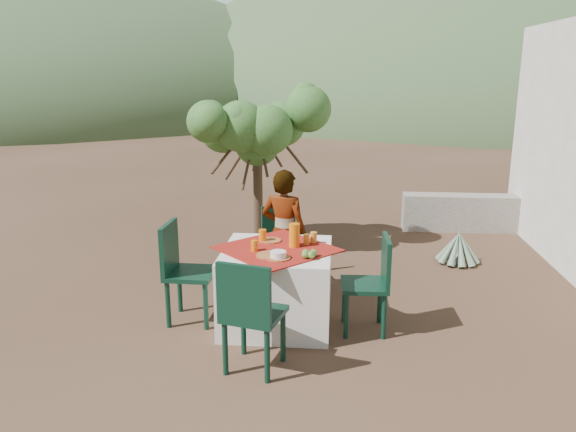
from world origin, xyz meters
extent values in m
plane|color=#332217|center=(0.00, 0.00, 0.00)|extent=(160.00, 160.00, 0.00)
cube|color=white|center=(0.72, -0.10, 0.38)|extent=(1.02, 1.02, 0.75)
cube|color=maroon|center=(0.72, -0.10, 0.76)|extent=(1.30, 1.30, 0.01)
cylinder|color=black|center=(0.58, 0.76, 0.22)|extent=(0.04, 0.04, 0.43)
cylinder|color=black|center=(0.88, 0.88, 0.22)|extent=(0.04, 0.04, 0.43)
cylinder|color=black|center=(0.46, 1.06, 0.22)|extent=(0.04, 0.04, 0.43)
cylinder|color=black|center=(0.76, 1.18, 0.22)|extent=(0.04, 0.04, 0.43)
cube|color=black|center=(0.67, 0.97, 0.43)|extent=(0.53, 0.53, 0.04)
cube|color=black|center=(0.60, 1.14, 0.66)|extent=(0.39, 0.19, 0.42)
cylinder|color=black|center=(0.85, -0.84, 0.24)|extent=(0.05, 0.05, 0.48)
cylinder|color=black|center=(0.50, -0.75, 0.24)|extent=(0.05, 0.05, 0.48)
cylinder|color=black|center=(0.76, -1.19, 0.24)|extent=(0.05, 0.05, 0.48)
cylinder|color=black|center=(0.41, -1.10, 0.24)|extent=(0.05, 0.05, 0.48)
cube|color=black|center=(0.63, -0.97, 0.48)|extent=(0.55, 0.55, 0.04)
cube|color=black|center=(0.58, -1.17, 0.74)|extent=(0.44, 0.15, 0.47)
cylinder|color=black|center=(0.06, -0.31, 0.24)|extent=(0.05, 0.05, 0.49)
cylinder|color=black|center=(0.07, 0.06, 0.24)|extent=(0.05, 0.05, 0.49)
cylinder|color=black|center=(-0.31, -0.30, 0.24)|extent=(0.05, 0.05, 0.49)
cylinder|color=black|center=(-0.30, 0.07, 0.24)|extent=(0.05, 0.05, 0.49)
cube|color=black|center=(-0.12, -0.12, 0.49)|extent=(0.47, 0.47, 0.04)
cube|color=black|center=(-0.32, -0.12, 0.75)|extent=(0.06, 0.46, 0.48)
cylinder|color=black|center=(1.37, -0.03, 0.23)|extent=(0.04, 0.04, 0.46)
cylinder|color=black|center=(1.38, -0.38, 0.23)|extent=(0.04, 0.04, 0.46)
cylinder|color=black|center=(1.71, -0.02, 0.23)|extent=(0.04, 0.04, 0.46)
cylinder|color=black|center=(1.72, -0.36, 0.23)|extent=(0.04, 0.04, 0.46)
cube|color=black|center=(1.55, -0.20, 0.46)|extent=(0.44, 0.44, 0.04)
cube|color=black|center=(1.74, -0.19, 0.70)|extent=(0.06, 0.43, 0.45)
imported|color=#8C6651|center=(0.72, 0.62, 0.70)|extent=(0.58, 0.46, 1.39)
cylinder|color=#4A3625|center=(0.22, 2.16, 0.73)|extent=(0.13, 0.13, 1.46)
sphere|color=#306324|center=(0.22, 2.16, 1.46)|extent=(0.63, 0.63, 0.63)
sphere|color=#306324|center=(0.79, 2.16, 1.62)|extent=(0.58, 0.58, 0.58)
sphere|color=#306324|center=(-0.30, 2.27, 1.56)|extent=(0.54, 0.54, 0.54)
sphere|color=#306324|center=(0.32, 2.74, 1.67)|extent=(0.56, 0.56, 0.56)
sphere|color=#306324|center=(0.27, 1.64, 1.51)|extent=(0.50, 0.50, 0.50)
sphere|color=slate|center=(2.83, 1.84, 0.04)|extent=(0.18, 0.18, 0.18)
cone|color=slate|center=(2.83, 1.84, 0.27)|extent=(0.10, 0.10, 0.52)
cone|color=slate|center=(2.94, 1.88, 0.21)|extent=(0.31, 0.19, 0.45)
cone|color=slate|center=(2.90, 1.94, 0.21)|extent=(0.22, 0.29, 0.46)
cone|color=slate|center=(2.83, 1.96, 0.21)|extent=(0.11, 0.32, 0.44)
cone|color=slate|center=(2.76, 1.93, 0.21)|extent=(0.25, 0.28, 0.46)
cone|color=slate|center=(2.72, 1.87, 0.21)|extent=(0.32, 0.16, 0.45)
cone|color=slate|center=(2.72, 1.80, 0.21)|extent=(0.31, 0.19, 0.45)
cone|color=slate|center=(2.77, 1.74, 0.21)|extent=(0.22, 0.29, 0.46)
cone|color=slate|center=(2.84, 1.72, 0.21)|extent=(0.11, 0.32, 0.44)
cone|color=slate|center=(2.91, 1.75, 0.21)|extent=(0.25, 0.28, 0.46)
cone|color=slate|center=(2.95, 1.81, 0.21)|extent=(0.32, 0.16, 0.45)
cube|color=gray|center=(3.60, 3.40, 0.28)|extent=(2.60, 0.35, 0.55)
ellipsoid|color=#3E5630|center=(-18.00, 30.00, 0.00)|extent=(40.00, 40.00, 16.00)
ellipsoid|color=#3E5630|center=(12.00, 36.00, 0.00)|extent=(48.00, 48.00, 20.00)
ellipsoid|color=gray|center=(-4.00, 52.00, 0.00)|extent=(60.00, 60.00, 24.00)
cylinder|color=brown|center=(0.63, 0.12, 0.77)|extent=(0.21, 0.21, 0.01)
cylinder|color=brown|center=(0.68, -0.34, 0.77)|extent=(0.25, 0.25, 0.01)
cylinder|color=orange|center=(0.56, 0.09, 0.82)|extent=(0.08, 0.08, 0.12)
cylinder|color=orange|center=(0.52, -0.20, 0.81)|extent=(0.06, 0.06, 0.10)
cylinder|color=orange|center=(0.88, -0.04, 0.88)|extent=(0.10, 0.10, 0.23)
cylinder|color=brown|center=(0.76, -0.39, 0.77)|extent=(0.23, 0.23, 0.01)
cylinder|color=white|center=(0.76, -0.39, 0.80)|extent=(0.15, 0.15, 0.05)
cylinder|color=orange|center=(0.99, 0.06, 0.81)|extent=(0.06, 0.06, 0.10)
cylinder|color=orange|center=(1.06, 0.11, 0.81)|extent=(0.07, 0.07, 0.10)
cube|color=white|center=(0.88, 0.02, 0.80)|extent=(0.07, 0.04, 0.09)
sphere|color=#5A7F2E|center=(1.00, -0.32, 0.80)|extent=(0.07, 0.07, 0.07)
sphere|color=#5A7F2E|center=(1.07, -0.31, 0.80)|extent=(0.07, 0.07, 0.07)
sphere|color=#5A7F2E|center=(1.05, -0.38, 0.80)|extent=(0.07, 0.07, 0.07)
sphere|color=#5A7F2E|center=(1.00, -0.38, 0.80)|extent=(0.07, 0.07, 0.07)
camera|label=1|loc=(1.27, -5.13, 2.40)|focal=35.00mm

